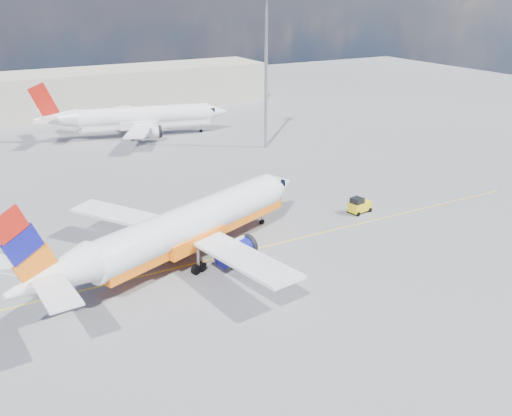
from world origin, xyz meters
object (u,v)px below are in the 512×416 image
main_jet (185,227)px  gse_tug (359,205)px  second_jet (138,118)px  traffic_cone (272,270)px

main_jet → gse_tug: 21.50m
second_jet → traffic_cone: (-5.36, -52.37, -2.89)m
second_jet → traffic_cone: 52.73m
second_jet → gse_tug: bearing=-64.2°
main_jet → traffic_cone: size_ratio=52.68×
main_jet → second_jet: size_ratio=1.04×
gse_tug → traffic_cone: gse_tug is taller
second_jet → main_jet: bearing=-90.4°
main_jet → traffic_cone: (5.66, -5.70, -3.07)m
gse_tug → traffic_cone: bearing=-164.2°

